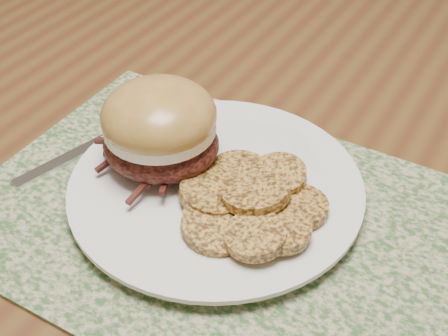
{
  "coord_description": "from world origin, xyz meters",
  "views": [
    {
      "loc": [
        0.2,
        -0.49,
        1.15
      ],
      "look_at": [
        -0.02,
        -0.11,
        0.79
      ],
      "focal_mm": 50.0,
      "sensor_mm": 36.0,
      "label": 1
    }
  ],
  "objects_px": {
    "dinner_plate": "(216,189)",
    "pork_sandwich": "(160,128)",
    "fork": "(88,148)",
    "dining_table": "(287,197)"
  },
  "relations": [
    {
      "from": "pork_sandwich",
      "to": "fork",
      "type": "height_order",
      "value": "pork_sandwich"
    },
    {
      "from": "dining_table",
      "to": "fork",
      "type": "distance_m",
      "value": 0.23
    },
    {
      "from": "fork",
      "to": "pork_sandwich",
      "type": "bearing_deg",
      "value": 19.79
    },
    {
      "from": "dinner_plate",
      "to": "fork",
      "type": "xyz_separation_m",
      "value": [
        -0.15,
        -0.01,
        -0.01
      ]
    },
    {
      "from": "pork_sandwich",
      "to": "fork",
      "type": "bearing_deg",
      "value": 176.67
    },
    {
      "from": "dining_table",
      "to": "dinner_plate",
      "type": "height_order",
      "value": "dinner_plate"
    },
    {
      "from": "pork_sandwich",
      "to": "fork",
      "type": "xyz_separation_m",
      "value": [
        -0.09,
        -0.01,
        -0.06
      ]
    },
    {
      "from": "dinner_plate",
      "to": "fork",
      "type": "height_order",
      "value": "dinner_plate"
    },
    {
      "from": "dinner_plate",
      "to": "fork",
      "type": "bearing_deg",
      "value": -177.94
    },
    {
      "from": "dinner_plate",
      "to": "pork_sandwich",
      "type": "relative_size",
      "value": 2.1
    }
  ]
}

